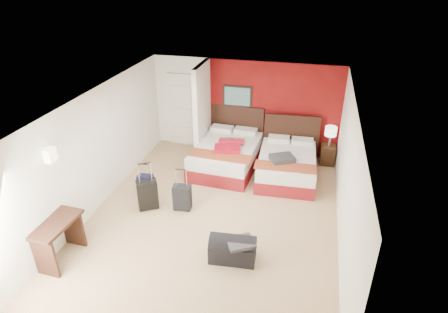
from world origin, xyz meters
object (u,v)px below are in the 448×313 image
(nightstand, at_px, (328,155))
(suitcase_navy, at_px, (146,186))
(suitcase_charcoal, at_px, (182,198))
(duffel_bag, at_px, (233,250))
(red_suitcase_open, at_px, (230,145))
(desk, at_px, (60,241))
(suitcase_black, at_px, (148,196))
(table_lamp, at_px, (330,136))
(bed_right, at_px, (287,166))
(bed_left, at_px, (227,156))

(nightstand, xyz_separation_m, suitcase_navy, (-3.97, -2.50, -0.02))
(suitcase_charcoal, distance_m, duffel_bag, 1.84)
(nightstand, distance_m, suitcase_charcoal, 4.12)
(red_suitcase_open, relative_size, desk, 0.91)
(suitcase_black, distance_m, suitcase_navy, 0.55)
(suitcase_navy, bearing_deg, suitcase_charcoal, -24.08)
(table_lamp, relative_size, desk, 0.54)
(suitcase_charcoal, relative_size, suitcase_navy, 1.17)
(suitcase_black, bearing_deg, suitcase_navy, 87.22)
(nightstand, bearing_deg, duffel_bag, -112.67)
(bed_right, xyz_separation_m, suitcase_charcoal, (-2.01, -1.90, -0.02))
(suitcase_black, height_order, duffel_bag, suitcase_black)
(suitcase_charcoal, bearing_deg, red_suitcase_open, 67.58)
(suitcase_charcoal, bearing_deg, suitcase_black, -175.22)
(table_lamp, bearing_deg, duffel_bag, -111.64)
(bed_right, relative_size, red_suitcase_open, 2.23)
(suitcase_navy, bearing_deg, table_lamp, 27.20)
(bed_right, relative_size, desk, 2.02)
(suitcase_navy, bearing_deg, desk, -109.31)
(red_suitcase_open, distance_m, suitcase_charcoal, 2.05)
(table_lamp, xyz_separation_m, suitcase_navy, (-3.97, -2.50, -0.54))
(table_lamp, xyz_separation_m, suitcase_black, (-3.71, -2.97, -0.46))
(red_suitcase_open, relative_size, nightstand, 1.68)
(red_suitcase_open, distance_m, desk, 4.44)
(table_lamp, bearing_deg, red_suitcase_open, -159.27)
(suitcase_charcoal, bearing_deg, desk, -134.59)
(bed_left, height_order, suitcase_navy, bed_left)
(duffel_bag, distance_m, desk, 3.03)
(bed_right, bearing_deg, nightstand, 41.53)
(table_lamp, height_order, duffel_bag, table_lamp)
(bed_left, relative_size, desk, 2.19)
(table_lamp, relative_size, suitcase_navy, 1.10)
(suitcase_charcoal, bearing_deg, suitcase_navy, 155.18)
(red_suitcase_open, bearing_deg, bed_right, -11.07)
(bed_left, height_order, duffel_bag, bed_left)
(suitcase_navy, distance_m, desk, 2.37)
(nightstand, xyz_separation_m, desk, (-4.56, -4.79, 0.14))
(red_suitcase_open, xyz_separation_m, duffel_bag, (0.79, -3.16, -0.48))
(bed_left, xyz_separation_m, red_suitcase_open, (0.10, -0.10, 0.37))
(table_lamp, height_order, suitcase_black, table_lamp)
(bed_left, distance_m, suitcase_charcoal, 2.08)
(nightstand, xyz_separation_m, suitcase_black, (-3.71, -2.97, 0.06))
(duffel_bag, bearing_deg, table_lamp, 63.97)
(bed_right, xyz_separation_m, duffel_bag, (-0.65, -3.13, -0.08))
(suitcase_charcoal, height_order, duffel_bag, suitcase_charcoal)
(bed_left, bearing_deg, table_lamp, 21.40)
(red_suitcase_open, relative_size, suitcase_charcoal, 1.58)
(duffel_bag, bearing_deg, suitcase_navy, 141.77)
(bed_left, height_order, bed_right, bed_left)
(suitcase_charcoal, bearing_deg, bed_left, 71.01)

